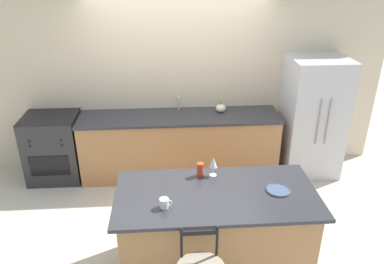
{
  "coord_description": "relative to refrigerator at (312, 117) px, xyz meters",
  "views": [
    {
      "loc": [
        -0.17,
        -4.47,
        2.93
      ],
      "look_at": [
        0.11,
        -0.57,
        1.1
      ],
      "focal_mm": 35.0,
      "sensor_mm": 36.0,
      "label": 1
    }
  ],
  "objects": [
    {
      "name": "ground_plane",
      "position": [
        -1.91,
        -0.35,
        -0.86
      ],
      "size": [
        18.0,
        18.0,
        0.0
      ],
      "primitive_type": "plane",
      "color": "beige"
    },
    {
      "name": "wall_back",
      "position": [
        -1.91,
        0.38,
        0.49
      ],
      "size": [
        6.0,
        0.07,
        2.7
      ],
      "color": "beige",
      "rests_on": "ground_plane"
    },
    {
      "name": "back_counter",
      "position": [
        -1.91,
        0.05,
        -0.39
      ],
      "size": [
        2.82,
        0.71,
        0.92
      ],
      "color": "#A87547",
      "rests_on": "ground_plane"
    },
    {
      "name": "sink_faucet",
      "position": [
        -1.91,
        0.25,
        0.2
      ],
      "size": [
        0.02,
        0.13,
        0.22
      ],
      "color": "#ADAFB5",
      "rests_on": "back_counter"
    },
    {
      "name": "kitchen_island",
      "position": [
        -1.63,
        -1.87,
        -0.4
      ],
      "size": [
        1.93,
        0.95,
        0.9
      ],
      "color": "#A87547",
      "rests_on": "ground_plane"
    },
    {
      "name": "refrigerator",
      "position": [
        0.0,
        0.0,
        0.0
      ],
      "size": [
        0.79,
        0.75,
        1.71
      ],
      "color": "#BCBCC1",
      "rests_on": "ground_plane"
    },
    {
      "name": "oven_range",
      "position": [
        -3.7,
        0.05,
        -0.38
      ],
      "size": [
        0.74,
        0.65,
        0.96
      ],
      "color": "#28282B",
      "rests_on": "ground_plane"
    },
    {
      "name": "dinner_plate",
      "position": [
        -1.04,
        -1.87,
        0.06
      ],
      "size": [
        0.23,
        0.23,
        0.02
      ],
      "color": "#425170",
      "rests_on": "kitchen_island"
    },
    {
      "name": "wine_glass",
      "position": [
        -1.62,
        -1.55,
        0.19
      ],
      "size": [
        0.08,
        0.08,
        0.21
      ],
      "color": "white",
      "rests_on": "kitchen_island"
    },
    {
      "name": "coffee_mug",
      "position": [
        -2.12,
        -2.06,
        0.09
      ],
      "size": [
        0.12,
        0.08,
        0.09
      ],
      "color": "white",
      "rests_on": "kitchen_island"
    },
    {
      "name": "tumbler_cup",
      "position": [
        -1.76,
        -1.54,
        0.12
      ],
      "size": [
        0.07,
        0.07,
        0.14
      ],
      "color": "red",
      "rests_on": "kitchen_island"
    },
    {
      "name": "pumpkin_decoration",
      "position": [
        -1.31,
        0.14,
        0.12
      ],
      "size": [
        0.14,
        0.14,
        0.14
      ],
      "color": "beige",
      "rests_on": "back_counter"
    }
  ]
}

